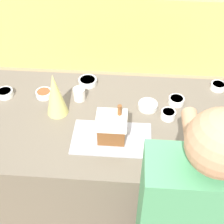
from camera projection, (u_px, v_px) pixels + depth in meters
The scene contains 14 objects.
ground_plane at pixel (111, 198), 2.56m from camera, with size 12.00×12.00×0.00m, color gray.
back_cabinet_block at pixel (124, 26), 3.73m from camera, with size 6.00×0.60×0.92m.
kitchen_island at pixel (111, 164), 2.25m from camera, with size 1.73×0.92×0.91m.
baking_tray at pixel (112, 138), 1.81m from camera, with size 0.46×0.27×0.01m.
gingerbread_house at pixel (112, 127), 1.75m from camera, with size 0.17×0.14×0.24m.
decorative_tree at pixel (55, 94), 1.88m from camera, with size 0.13×0.13×0.29m.
candy_bowl_behind_tray at pixel (176, 100), 2.03m from camera, with size 0.10×0.10×0.04m.
candy_bowl_center_rear at pixel (44, 93), 2.08m from camera, with size 0.11×0.11×0.04m.
candy_bowl_beside_tree at pixel (88, 81), 2.18m from camera, with size 0.13×0.13×0.04m.
candy_bowl_front_corner at pixel (218, 86), 2.14m from camera, with size 0.10×0.10×0.04m.
candy_bowl_near_tray_left at pixel (148, 105), 2.00m from camera, with size 0.12×0.12×0.04m.
candy_bowl_far_left at pixel (168, 114), 1.93m from camera, with size 0.09×0.09×0.05m.
candy_bowl_near_tray_right at pixel (5, 93), 2.08m from camera, with size 0.11×0.11×0.04m.
mug at pixel (79, 94), 2.04m from camera, with size 0.08×0.08×0.09m.
Camera 1 is at (0.11, -1.38, 2.27)m, focal length 50.00 mm.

